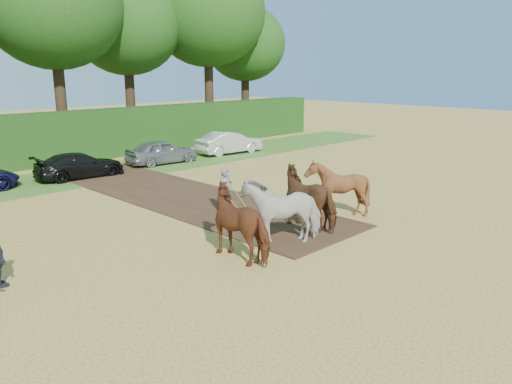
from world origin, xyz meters
TOP-DOWN VIEW (x-y plane):
  - ground at (0.00, 0.00)m, footprint 120.00×120.00m
  - earth_strip at (1.50, 7.00)m, footprint 4.50×17.00m
  - grass_verge at (0.00, 14.00)m, footprint 50.00×5.00m
  - hedgerow at (0.00, 18.50)m, footprint 46.00×1.60m
  - plough_team at (1.17, 0.16)m, footprint 6.99×5.24m
  - parked_cars at (-1.87, 13.89)m, footprint 30.40×3.19m

SIDE VIEW (x-z plane):
  - ground at x=0.00m, z-range 0.00..0.00m
  - grass_verge at x=0.00m, z-range 0.00..0.03m
  - earth_strip at x=1.50m, z-range 0.00..0.05m
  - parked_cars at x=-1.87m, z-range -0.06..1.42m
  - plough_team at x=1.17m, z-range -0.01..2.14m
  - hedgerow at x=0.00m, z-range 0.00..3.00m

